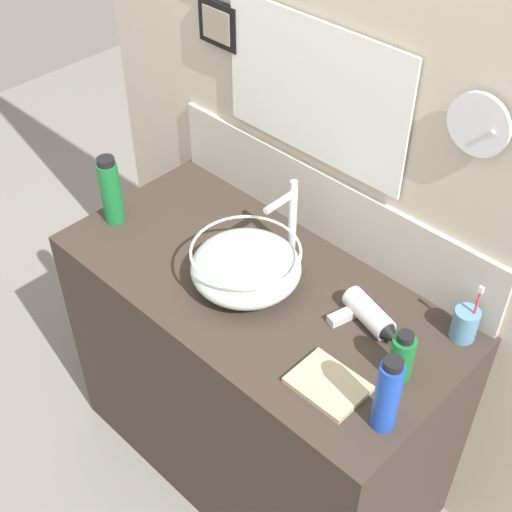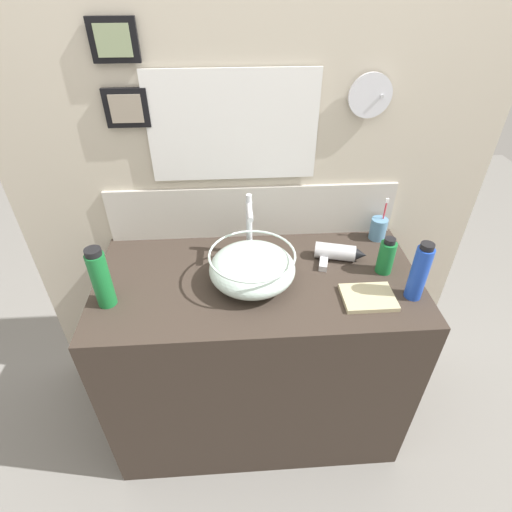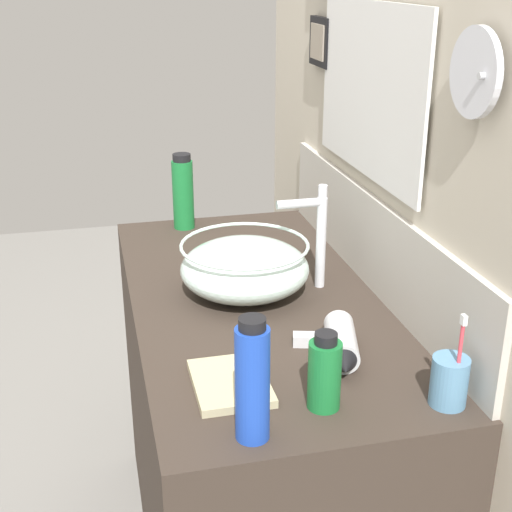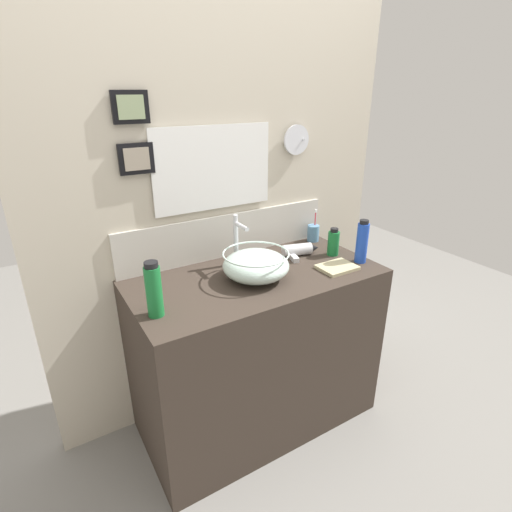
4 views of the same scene
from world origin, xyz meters
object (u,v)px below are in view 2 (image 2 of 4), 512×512
object	(u,v)px
shampoo_bottle	(419,272)
faucet	(249,222)
glass_bowl_sink	(252,268)
lotion_bottle	(386,256)
hair_drier	(338,253)
hand_towel	(368,297)
toothbrush_cup	(378,228)
soap_dispenser	(101,278)

from	to	relation	value
shampoo_bottle	faucet	bearing A→B (deg)	152.68
glass_bowl_sink	lotion_bottle	size ratio (longest dim) A/B	2.08
hair_drier	hand_towel	bearing A→B (deg)	-77.18
faucet	lotion_bottle	world-z (taller)	faucet
toothbrush_cup	soap_dispenser	bearing A→B (deg)	-162.51
glass_bowl_sink	faucet	size ratio (longest dim) A/B	1.19
glass_bowl_sink	toothbrush_cup	world-z (taller)	toothbrush_cup
faucet	toothbrush_cup	size ratio (longest dim) A/B	1.40
faucet	soap_dispenser	distance (m)	0.55
shampoo_bottle	soap_dispenser	size ratio (longest dim) A/B	0.98
hair_drier	toothbrush_cup	distance (m)	0.24
shampoo_bottle	soap_dispenser	xyz separation A→B (m)	(-1.04, 0.03, 0.00)
glass_bowl_sink	toothbrush_cup	distance (m)	0.59
glass_bowl_sink	shampoo_bottle	bearing A→B (deg)	-11.32
hair_drier	toothbrush_cup	xyz separation A→B (m)	(0.20, 0.13, 0.02)
glass_bowl_sink	soap_dispenser	distance (m)	0.50
hair_drier	lotion_bottle	size ratio (longest dim) A/B	1.39
hair_drier	hand_towel	world-z (taller)	hair_drier
lotion_bottle	faucet	bearing A→B (deg)	164.01
faucet	toothbrush_cup	bearing A→B (deg)	8.14
glass_bowl_sink	hand_towel	bearing A→B (deg)	-16.39
faucet	hand_towel	world-z (taller)	faucet
shampoo_bottle	hand_towel	xyz separation A→B (m)	(-0.16, -0.01, -0.10)
faucet	hand_towel	xyz separation A→B (m)	(0.39, -0.29, -0.14)
glass_bowl_sink	hand_towel	world-z (taller)	glass_bowl_sink
toothbrush_cup	soap_dispenser	distance (m)	1.08
toothbrush_cup	shampoo_bottle	size ratio (longest dim) A/B	0.83
glass_bowl_sink	toothbrush_cup	xyz separation A→B (m)	(0.53, 0.25, -0.02)
faucet	shampoo_bottle	bearing A→B (deg)	-27.32
hair_drier	soap_dispenser	size ratio (longest dim) A/B	0.91
hand_towel	soap_dispenser	bearing A→B (deg)	177.40
faucet	hand_towel	size ratio (longest dim) A/B	1.44
glass_bowl_sink	faucet	bearing A→B (deg)	90.00
shampoo_bottle	soap_dispenser	distance (m)	1.04
glass_bowl_sink	toothbrush_cup	bearing A→B (deg)	25.03
shampoo_bottle	glass_bowl_sink	bearing A→B (deg)	168.68
glass_bowl_sink	hand_towel	distance (m)	0.41
glass_bowl_sink	lotion_bottle	distance (m)	0.49
glass_bowl_sink	shampoo_bottle	xyz separation A→B (m)	(0.55, -0.11, 0.04)
glass_bowl_sink	faucet	xyz separation A→B (m)	(-0.00, 0.17, 0.08)
hair_drier	glass_bowl_sink	bearing A→B (deg)	-161.00
faucet	soap_dispenser	size ratio (longest dim) A/B	1.14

